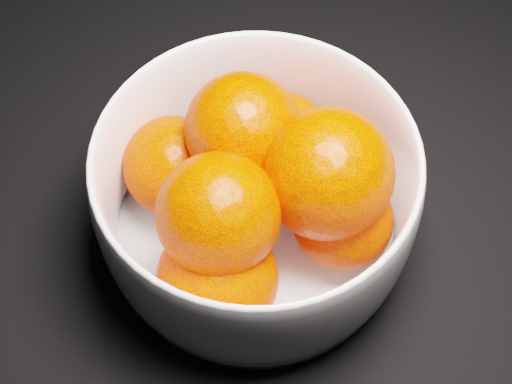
{
  "coord_description": "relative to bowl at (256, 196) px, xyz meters",
  "views": [
    {
      "loc": [
        0.23,
        -0.01,
        0.47
      ],
      "look_at": [
        0.25,
        0.25,
        0.06
      ],
      "focal_mm": 50.0,
      "sensor_mm": 36.0,
      "label": 1
    }
  ],
  "objects": [
    {
      "name": "bowl",
      "position": [
        0.0,
        0.0,
        0.0
      ],
      "size": [
        0.22,
        0.22,
        0.11
      ],
      "rotation": [
        0.0,
        0.0,
        0.39
      ],
      "color": "white",
      "rests_on": "ground"
    },
    {
      "name": "orange_pile",
      "position": [
        0.0,
        -0.0,
        0.02
      ],
      "size": [
        0.19,
        0.19,
        0.13
      ],
      "color": "#F63300",
      "rests_on": "bowl"
    }
  ]
}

